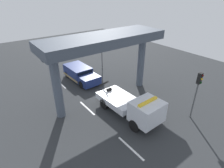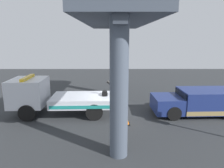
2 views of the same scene
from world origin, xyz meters
name	(u,v)px [view 1 (image 1 of 2)]	position (x,y,z in m)	size (l,w,h in m)	color
ground_plane	(108,100)	(0.00, 0.00, -0.05)	(60.00, 40.00, 0.10)	#2D3033
lane_stripe_west	(61,84)	(-6.00, -2.39, 0.00)	(2.60, 0.16, 0.01)	silver
lane_stripe_mid	(87,108)	(0.00, -2.39, 0.00)	(2.60, 0.16, 0.01)	silver
lane_stripe_east	(131,148)	(6.00, -2.39, 0.00)	(2.60, 0.16, 0.01)	silver
tow_truck_white	(134,106)	(3.62, 0.03, 1.20)	(7.29, 2.58, 2.46)	silver
towed_van_green	(80,74)	(-5.62, 0.00, 0.78)	(5.26, 2.36, 1.58)	navy
overpass_structure	(105,45)	(-0.41, 0.00, 5.47)	(3.60, 11.47, 6.35)	#4C5666
traffic_light_near	(102,48)	(-6.98, 4.08, 2.95)	(0.39, 0.32, 4.04)	#515456
traffic_light_far	(198,86)	(6.52, 4.08, 3.04)	(0.39, 0.32, 4.16)	#515456
traffic_cone_orange	(115,89)	(-0.89, 1.60, 0.29)	(0.51, 0.51, 0.61)	orange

